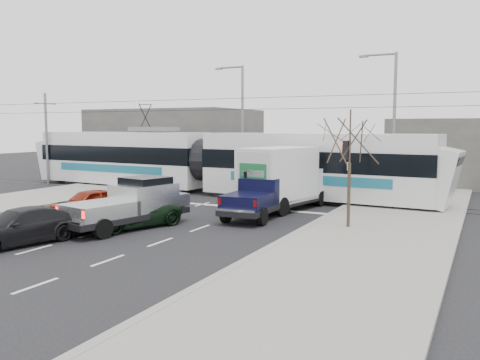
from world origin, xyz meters
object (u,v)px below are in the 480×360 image
at_px(street_lamp_far, 240,118).
at_px(traffic_signal, 347,160).
at_px(street_lamp_near, 391,116).
at_px(navy_pickup, 260,195).
at_px(dark_car, 19,227).
at_px(green_car, 130,214).
at_px(silver_pickup, 132,203).
at_px(box_truck, 284,179).
at_px(tram, 207,161).
at_px(red_car, 89,202).
at_px(bare_tree, 350,142).

bearing_deg(street_lamp_far, traffic_signal, -41.72).
height_order(street_lamp_near, navy_pickup, street_lamp_near).
bearing_deg(dark_car, traffic_signal, 66.59).
xyz_separation_m(traffic_signal, green_car, (-7.61, -7.76, -2.11)).
xyz_separation_m(street_lamp_near, silver_pickup, (-8.42, -15.08, -4.03)).
height_order(green_car, dark_car, dark_car).
height_order(traffic_signal, box_truck, traffic_signal).
bearing_deg(green_car, navy_pickup, 71.13).
distance_m(street_lamp_near, street_lamp_far, 11.67).
bearing_deg(box_truck, silver_pickup, -108.43).
relative_size(tram, silver_pickup, 4.72).
bearing_deg(navy_pickup, green_car, -131.78).
bearing_deg(red_car, box_truck, 51.07).
relative_size(traffic_signal, navy_pickup, 0.67).
height_order(tram, red_car, tram).
bearing_deg(tram, street_lamp_near, 21.30).
bearing_deg(dark_car, tram, 108.15).
bearing_deg(red_car, bare_tree, 24.25).
bearing_deg(street_lamp_near, box_truck, -118.63).
xyz_separation_m(green_car, red_car, (-3.84, 1.62, 0.03)).
relative_size(street_lamp_near, navy_pickup, 1.67).
distance_m(tram, navy_pickup, 9.75).
bearing_deg(street_lamp_far, navy_pickup, -60.02).
bearing_deg(traffic_signal, tram, 158.84).
bearing_deg(street_lamp_near, traffic_signal, -96.41).
xyz_separation_m(silver_pickup, dark_car, (-1.76, -4.55, -0.40)).
distance_m(street_lamp_near, box_truck, 9.36).
xyz_separation_m(street_lamp_far, red_car, (-0.79, -15.64, -4.45)).
relative_size(street_lamp_near, dark_car, 1.92).
distance_m(tram, green_car, 12.24).
relative_size(street_lamp_far, navy_pickup, 1.67).
bearing_deg(street_lamp_near, dark_car, -117.42).
bearing_deg(bare_tree, navy_pickup, 165.48).
relative_size(traffic_signal, box_truck, 0.51).
bearing_deg(dark_car, green_car, 82.61).
relative_size(street_lamp_near, street_lamp_far, 1.00).
relative_size(street_lamp_far, tram, 0.30).
bearing_deg(silver_pickup, green_car, -87.99).
bearing_deg(traffic_signal, street_lamp_far, 138.28).
relative_size(street_lamp_near, silver_pickup, 1.44).
xyz_separation_m(navy_pickup, dark_car, (-5.77, -9.35, -0.42)).
distance_m(traffic_signal, tram, 11.23).
bearing_deg(navy_pickup, dark_car, -124.39).
distance_m(navy_pickup, dark_car, 10.99).
relative_size(silver_pickup, dark_car, 1.34).
relative_size(traffic_signal, silver_pickup, 0.57).
height_order(red_car, dark_car, dark_car).
relative_size(box_truck, dark_car, 1.50).
distance_m(street_lamp_far, green_car, 18.09).
bearing_deg(traffic_signal, box_truck, -177.81).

